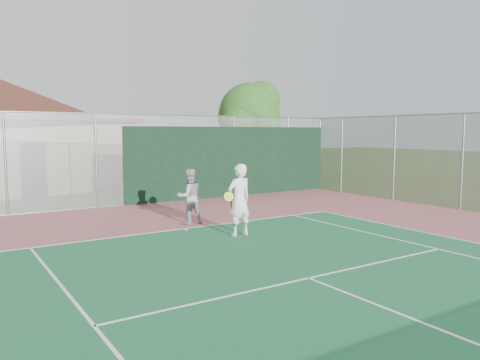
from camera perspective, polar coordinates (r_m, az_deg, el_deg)
name	(u,v)px	position (r m, az deg, el deg)	size (l,w,h in m)	color
back_fence	(174,161)	(19.03, -8.06, 2.32)	(20.08, 0.11, 3.53)	gray
side_fence_right	(394,158)	(20.40, 18.28, 2.55)	(0.08, 9.00, 3.50)	gray
tree	(251,116)	(26.25, 1.35, 7.81)	(4.05, 3.83, 5.65)	#3C2315
player_white_front	(239,200)	(12.67, -0.11, -2.51)	(1.05, 0.67, 1.96)	white
player_grey_back	(189,197)	(14.40, -6.22, -2.08)	(0.84, 0.66, 1.69)	#A7A9AC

